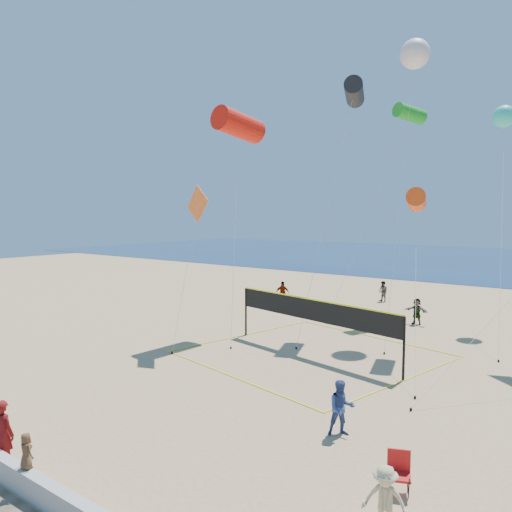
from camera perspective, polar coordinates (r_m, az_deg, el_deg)
The scene contains 18 objects.
ground at distance 13.98m, azimuth -9.12°, elevation -22.51°, with size 120.00×120.00×0.00m, color tan.
seawall at distance 12.21m, azimuth -20.39°, elevation -25.56°, with size 32.00×0.30×0.60m, color #ACACA7.
woman at distance 14.73m, azimuth -26.93°, elevation -17.71°, with size 0.65×0.42×1.77m, color maroon.
toddler at distance 13.30m, azimuth -24.79°, elevation -19.57°, with size 0.41×0.27×0.83m, color brown.
bystander_a at distance 15.25m, azimuth 9.72°, elevation -16.74°, with size 0.79×0.61×1.62m, color #344883.
bystander_b at distance 11.38m, azimuth 14.52°, elevation -25.42°, with size 0.92×0.53×1.43m, color tan.
far_person_0 at distance 34.60m, azimuth 3.03°, elevation -4.28°, with size 0.97×0.41×1.66m, color gray.
far_person_1 at distance 30.24m, azimuth 17.89°, elevation -6.04°, with size 1.39×0.44×1.50m, color gray.
far_person_3 at distance 37.03m, azimuth 14.33°, elevation -3.95°, with size 0.72×0.56×1.48m, color gray.
camp_chair at distance 12.90m, azimuth 16.01°, elevation -22.40°, with size 0.67×0.77×1.08m.
volleyball_net at distance 22.78m, azimuth 6.50°, elevation -6.85°, with size 11.28×11.16×2.55m.
kite_0 at distance 27.28m, azimuth -2.00°, elevation 14.73°, with size 2.86×4.86×11.88m.
kite_1 at distance 28.93m, azimuth 11.17°, elevation 17.89°, with size 1.83×7.15×13.58m.
kite_2 at distance 24.05m, azimuth 17.85°, elevation 6.09°, with size 2.97×7.19×7.55m.
kite_3 at distance 23.45m, azimuth -6.81°, elevation 5.26°, with size 1.74×1.82×7.70m.
kite_6 at distance 29.95m, azimuth 17.70°, elevation 21.13°, with size 2.08×6.91×15.65m.
kite_7 at distance 32.63m, azimuth 26.51°, elevation 14.07°, with size 2.59×9.37×12.49m.
kite_8 at distance 33.12m, azimuth 17.15°, elevation 15.27°, with size 3.48×6.72×13.05m.
Camera 1 is at (8.94, -8.58, 6.46)m, focal length 35.00 mm.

